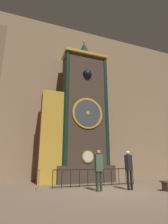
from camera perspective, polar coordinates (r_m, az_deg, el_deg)
ground_plane at (r=8.75m, az=11.52°, el=-24.20°), size 28.00×28.00×0.00m
cathedral_back_wall at (r=14.47m, az=-1.35°, el=4.74°), size 24.00×0.32×12.73m
clock_tower at (r=12.32m, az=-1.76°, el=-1.32°), size 4.94×1.80×10.70m
railing_fence at (r=10.27m, az=3.92°, el=-20.25°), size 4.83×0.05×0.91m
visitor_near at (r=8.63m, az=4.84°, el=-17.14°), size 0.34×0.22×1.84m
visitor_far at (r=9.25m, az=14.40°, el=-16.67°), size 0.39×0.32×1.83m
stanchion_post at (r=9.33m, az=-14.61°, el=-21.52°), size 0.28×0.28×0.97m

